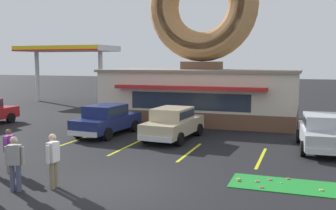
# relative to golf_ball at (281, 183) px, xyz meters

# --- Properties ---
(ground_plane) EXTENTS (160.00, 160.00, 0.00)m
(ground_plane) POSITION_rel_golf_ball_xyz_m (-4.92, -1.71, -0.05)
(ground_plane) COLOR black
(donut_shop_building) EXTENTS (12.30, 6.75, 10.96)m
(donut_shop_building) POSITION_rel_golf_ball_xyz_m (-5.79, 12.23, 3.69)
(donut_shop_building) COLOR brown
(donut_shop_building) RESTS_ON ground
(putting_mat) EXTENTS (4.07, 1.56, 0.03)m
(putting_mat) POSITION_rel_golf_ball_xyz_m (0.48, -0.11, -0.04)
(putting_mat) COLOR #1E842D
(putting_mat) RESTS_ON ground
(mini_donut_near_left) EXTENTS (0.13, 0.13, 0.04)m
(mini_donut_near_left) POSITION_rel_golf_ball_xyz_m (-0.36, 0.24, -0.00)
(mini_donut_near_left) COLOR #D8667F
(mini_donut_near_left) RESTS_ON putting_mat
(mini_donut_near_right) EXTENTS (0.13, 0.13, 0.04)m
(mini_donut_near_right) POSITION_rel_golf_ball_xyz_m (1.18, -0.32, -0.00)
(mini_donut_near_right) COLOR #E5C666
(mini_donut_near_right) RESTS_ON putting_mat
(mini_donut_mid_left) EXTENTS (0.13, 0.13, 0.04)m
(mini_donut_mid_left) POSITION_rel_golf_ball_xyz_m (-0.54, -0.64, -0.00)
(mini_donut_mid_left) COLOR #D8667F
(mini_donut_mid_left) RESTS_ON putting_mat
(mini_donut_mid_centre) EXTENTS (0.13, 0.13, 0.04)m
(mini_donut_mid_centre) POSITION_rel_golf_ball_xyz_m (-1.34, -0.03, -0.00)
(mini_donut_mid_centre) COLOR #E5C666
(mini_donut_mid_centre) RESTS_ON putting_mat
(mini_donut_far_left) EXTENTS (0.13, 0.13, 0.04)m
(mini_donut_far_left) POSITION_rel_golf_ball_xyz_m (-1.29, -0.22, -0.00)
(mini_donut_far_left) COLOR brown
(mini_donut_far_left) RESTS_ON putting_mat
(mini_donut_far_right) EXTENTS (0.13, 0.13, 0.04)m
(mini_donut_far_right) POSITION_rel_golf_ball_xyz_m (-0.74, -0.09, -0.00)
(mini_donut_far_right) COLOR #D8667F
(mini_donut_far_right) RESTS_ON putting_mat
(mini_donut_extra) EXTENTS (0.13, 0.13, 0.04)m
(mini_donut_extra) POSITION_rel_golf_ball_xyz_m (0.19, 0.55, -0.00)
(mini_donut_extra) COLOR #D17F47
(mini_donut_extra) RESTS_ON putting_mat
(golf_ball) EXTENTS (0.04, 0.04, 0.04)m
(golf_ball) POSITION_rel_golf_ball_xyz_m (0.00, 0.00, 0.00)
(golf_ball) COLOR white
(golf_ball) RESTS_ON putting_mat
(car_champagne) EXTENTS (2.19, 4.66, 1.60)m
(car_champagne) POSITION_rel_golf_ball_xyz_m (-5.53, 5.67, 0.82)
(car_champagne) COLOR #BCAD89
(car_champagne) RESTS_ON ground
(car_silver) EXTENTS (2.24, 4.68, 1.60)m
(car_silver) POSITION_rel_golf_ball_xyz_m (1.39, 5.51, 0.82)
(car_silver) COLOR #B2B5BA
(car_silver) RESTS_ON ground
(car_navy) EXTENTS (2.23, 4.67, 1.60)m
(car_navy) POSITION_rel_golf_ball_xyz_m (-9.23, 5.67, 0.82)
(car_navy) COLOR navy
(car_navy) RESTS_ON ground
(pedestrian_hooded_kid) EXTENTS (0.34, 0.58, 1.54)m
(pedestrian_hooded_kid) POSITION_rel_golf_ball_xyz_m (-9.06, -1.75, 0.79)
(pedestrian_hooded_kid) COLOR #7F7056
(pedestrian_hooded_kid) RESTS_ON ground
(pedestrian_beanie_man) EXTENTS (0.58, 0.33, 1.66)m
(pedestrian_beanie_man) POSITION_rel_golf_ball_xyz_m (-7.46, -3.33, 0.87)
(pedestrian_beanie_man) COLOR #474C66
(pedestrian_beanie_man) RESTS_ON ground
(pedestrian_crossing_woman) EXTENTS (0.25, 0.60, 1.69)m
(pedestrian_crossing_woman) POSITION_rel_golf_ball_xyz_m (-6.55, -2.71, 0.89)
(pedestrian_crossing_woman) COLOR #7F7056
(pedestrian_crossing_woman) RESTS_ON ground
(trash_bin) EXTENTS (0.57, 0.57, 0.97)m
(trash_bin) POSITION_rel_golf_ball_xyz_m (-11.91, 8.99, 0.45)
(trash_bin) COLOR #232833
(trash_bin) RESTS_ON ground
(gas_station_canopy) EXTENTS (9.00, 4.46, 5.30)m
(gas_station_canopy) POSITION_rel_golf_ball_xyz_m (-20.72, 19.40, 4.81)
(gas_station_canopy) COLOR silver
(gas_station_canopy) RESTS_ON ground
(parking_stripe_far_left) EXTENTS (0.12, 3.60, 0.01)m
(parking_stripe_far_left) POSITION_rel_golf_ball_xyz_m (-9.97, 3.29, -0.05)
(parking_stripe_far_left) COLOR yellow
(parking_stripe_far_left) RESTS_ON ground
(parking_stripe_left) EXTENTS (0.12, 3.60, 0.01)m
(parking_stripe_left) POSITION_rel_golf_ball_xyz_m (-6.97, 3.29, -0.05)
(parking_stripe_left) COLOR yellow
(parking_stripe_left) RESTS_ON ground
(parking_stripe_mid_left) EXTENTS (0.12, 3.60, 0.01)m
(parking_stripe_mid_left) POSITION_rel_golf_ball_xyz_m (-3.97, 3.29, -0.05)
(parking_stripe_mid_left) COLOR yellow
(parking_stripe_mid_left) RESTS_ON ground
(parking_stripe_centre) EXTENTS (0.12, 3.60, 0.01)m
(parking_stripe_centre) POSITION_rel_golf_ball_xyz_m (-0.97, 3.29, -0.05)
(parking_stripe_centre) COLOR yellow
(parking_stripe_centre) RESTS_ON ground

